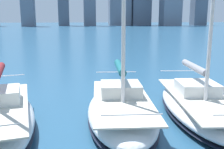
# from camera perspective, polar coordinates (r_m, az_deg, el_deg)

# --- Properties ---
(sailboat_grey) EXTENTS (3.93, 8.30, 11.34)m
(sailboat_grey) POSITION_cam_1_polar(r_m,az_deg,el_deg) (12.95, 18.52, -6.11)
(sailboat_grey) COLOR white
(sailboat_grey) RESTS_ON ground
(sailboat_teal) EXTENTS (3.60, 7.46, 12.58)m
(sailboat_teal) POSITION_cam_1_polar(r_m,az_deg,el_deg) (11.54, 2.07, -7.24)
(sailboat_teal) COLOR silver
(sailboat_teal) RESTS_ON ground
(sailboat_maroon) EXTENTS (3.81, 7.80, 12.37)m
(sailboat_maroon) POSITION_cam_1_polar(r_m,az_deg,el_deg) (11.42, -23.15, -8.37)
(sailboat_maroon) COLOR silver
(sailboat_maroon) RESTS_ON ground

